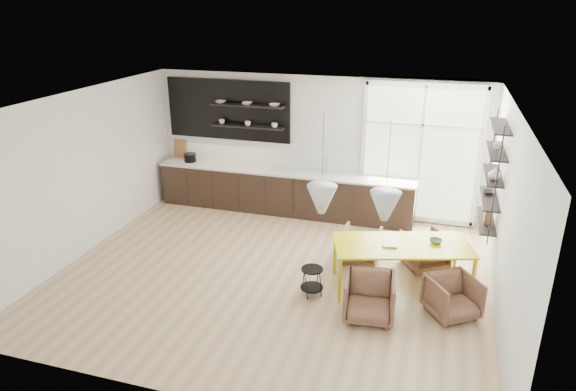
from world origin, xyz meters
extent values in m
cube|color=tan|center=(0.00, 0.00, -0.01)|extent=(7.00, 6.00, 0.01)
cube|color=white|center=(0.00, 3.00, 1.45)|extent=(7.00, 0.02, 2.90)
cube|color=white|center=(-3.50, 0.00, 1.45)|extent=(0.02, 6.00, 2.90)
cube|color=white|center=(3.50, 0.00, 1.45)|extent=(0.02, 6.00, 2.90)
cube|color=white|center=(0.00, 0.00, 2.90)|extent=(7.00, 6.00, 0.01)
cube|color=#B2D1A5|center=(2.15, 2.97, 1.45)|extent=(2.20, 0.02, 2.70)
cube|color=silver|center=(2.15, 2.94, 1.45)|extent=(2.30, 0.08, 2.80)
cone|color=silver|center=(0.95, -0.50, 1.65)|extent=(0.44, 0.44, 0.42)
cone|color=silver|center=(1.85, -0.50, 1.65)|extent=(0.44, 0.44, 0.42)
cylinder|color=black|center=(0.95, -0.50, 2.46)|extent=(0.01, 0.01, 0.89)
cylinder|color=black|center=(1.85, -0.50, 2.46)|extent=(0.01, 0.01, 0.89)
cube|color=black|center=(-0.60, 2.67, 0.45)|extent=(5.50, 0.65, 0.90)
cube|color=silver|center=(-0.60, 2.67, 0.92)|extent=(5.54, 0.69, 0.04)
cube|color=white|center=(-0.60, 2.98, 1.20)|extent=(5.50, 0.02, 0.55)
cube|color=black|center=(-1.95, 2.96, 2.10)|extent=(2.80, 0.06, 1.30)
cube|color=black|center=(-1.45, 2.82, 2.25)|extent=(1.60, 0.28, 0.03)
cube|color=black|center=(-1.45, 2.82, 1.80)|extent=(1.60, 0.28, 0.03)
cube|color=brown|center=(-3.15, 2.90, 1.15)|extent=(0.30, 0.10, 0.42)
cylinder|color=silver|center=(0.30, 2.77, 1.12)|extent=(0.02, 0.02, 0.40)
imported|color=white|center=(-2.05, 2.82, 2.29)|extent=(0.22, 0.22, 0.05)
imported|color=white|center=(-1.45, 2.82, 2.29)|extent=(0.22, 0.22, 0.05)
imported|color=white|center=(-0.85, 2.82, 2.29)|extent=(0.22, 0.22, 0.05)
imported|color=white|center=(-2.05, 2.82, 1.86)|extent=(0.12, 0.12, 0.10)
imported|color=white|center=(-1.45, 2.82, 1.86)|extent=(0.12, 0.12, 0.10)
imported|color=white|center=(-0.85, 2.82, 1.86)|extent=(0.12, 0.12, 0.10)
cylinder|color=black|center=(-2.79, 2.67, 1.02)|extent=(0.26, 0.26, 0.16)
cube|color=black|center=(3.36, 0.60, 1.70)|extent=(0.02, 0.02, 1.90)
cube|color=black|center=(3.36, 1.80, 1.70)|extent=(0.02, 0.02, 1.90)
cube|color=black|center=(3.36, 1.20, 0.90)|extent=(0.26, 1.20, 0.02)
cube|color=black|center=(3.36, 1.20, 1.30)|extent=(0.26, 1.20, 0.02)
cube|color=black|center=(3.36, 1.20, 1.70)|extent=(0.26, 1.20, 0.02)
cube|color=black|center=(3.36, 1.20, 2.10)|extent=(0.26, 1.20, 0.03)
cube|color=black|center=(3.36, 1.20, 2.50)|extent=(0.26, 1.20, 0.03)
imported|color=white|center=(3.36, 0.95, 1.81)|extent=(0.18, 0.18, 0.19)
imported|color=#333338|center=(3.36, 1.40, 1.34)|extent=(0.22, 0.22, 0.05)
imported|color=white|center=(3.36, 1.30, 2.16)|extent=(0.10, 0.10, 0.09)
cube|color=brown|center=(3.36, 1.10, 1.03)|extent=(0.10, 0.18, 0.24)
cube|color=#D8D106|center=(2.10, 0.19, 0.75)|extent=(2.29, 1.51, 0.03)
cube|color=#D8D106|center=(1.26, -0.50, 0.37)|extent=(0.06, 0.06, 0.74)
cube|color=#D8D106|center=(1.01, 0.31, 0.37)|extent=(0.06, 0.06, 0.74)
cube|color=#D8D106|center=(3.19, 0.07, 0.37)|extent=(0.06, 0.06, 0.74)
cube|color=#D8D106|center=(2.94, 0.89, 0.37)|extent=(0.06, 0.06, 0.74)
imported|color=brown|center=(1.35, 0.92, 0.30)|extent=(0.68, 0.70, 0.60)
imported|color=brown|center=(2.44, 1.02, 0.31)|extent=(0.94, 0.94, 0.62)
imported|color=brown|center=(1.75, -0.78, 0.33)|extent=(0.79, 0.80, 0.66)
imported|color=brown|center=(2.90, -0.38, 0.30)|extent=(0.91, 0.92, 0.61)
cylinder|color=black|center=(0.81, -0.42, 0.45)|extent=(0.34, 0.34, 0.02)
cylinder|color=black|center=(0.81, -0.42, 0.13)|extent=(0.36, 0.36, 0.02)
cylinder|color=black|center=(0.96, -0.48, 0.22)|extent=(0.01, 0.01, 0.45)
cylinder|color=black|center=(0.86, -0.27, 0.22)|extent=(0.01, 0.01, 0.45)
cylinder|color=black|center=(0.66, -0.37, 0.22)|extent=(0.01, 0.01, 0.45)
cylinder|color=black|center=(0.76, -0.57, 0.22)|extent=(0.01, 0.01, 0.45)
imported|color=white|center=(1.79, 0.13, 0.78)|extent=(0.27, 0.34, 0.03)
imported|color=#4B804F|center=(2.59, 0.39, 0.80)|extent=(0.26, 0.26, 0.06)
camera|label=1|loc=(2.46, -7.20, 4.34)|focal=32.00mm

